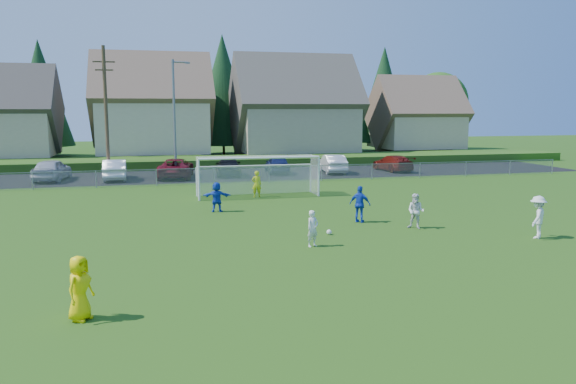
{
  "coord_description": "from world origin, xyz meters",
  "views": [
    {
      "loc": [
        -6.29,
        -17.76,
        5.35
      ],
      "look_at": [
        0.0,
        8.0,
        1.4
      ],
      "focal_mm": 35.0,
      "sensor_mm": 36.0,
      "label": 1
    }
  ],
  "objects_px": {
    "referee": "(80,288)",
    "car_a": "(52,170)",
    "car_c": "(176,168)",
    "car_f": "(333,164)",
    "player_white_a": "(313,229)",
    "car_d": "(228,167)",
    "player_white_c": "(538,217)",
    "car_e": "(277,164)",
    "car_g": "(393,163)",
    "goalkeeper": "(257,184)",
    "player_blue_a": "(360,204)",
    "player_blue_b": "(217,197)",
    "soccer_ball": "(329,232)",
    "player_white_b": "(416,211)",
    "car_b": "(115,170)",
    "soccer_goal": "(257,170)"
  },
  "relations": [
    {
      "from": "soccer_goal",
      "to": "car_e",
      "type": "bearing_deg",
      "value": 71.49
    },
    {
      "from": "car_g",
      "to": "car_d",
      "type": "bearing_deg",
      "value": -5.33
    },
    {
      "from": "goalkeeper",
      "to": "car_c",
      "type": "bearing_deg",
      "value": -66.4
    },
    {
      "from": "car_g",
      "to": "car_b",
      "type": "bearing_deg",
      "value": -3.54
    },
    {
      "from": "referee",
      "to": "player_blue_b",
      "type": "height_order",
      "value": "referee"
    },
    {
      "from": "car_c",
      "to": "car_f",
      "type": "xyz_separation_m",
      "value": [
        12.99,
        0.4,
        0.01
      ]
    },
    {
      "from": "player_white_c",
      "to": "soccer_goal",
      "type": "distance_m",
      "value": 16.83
    },
    {
      "from": "player_white_a",
      "to": "car_g",
      "type": "xyz_separation_m",
      "value": [
        14.21,
        24.14,
        -0.03
      ]
    },
    {
      "from": "car_c",
      "to": "soccer_ball",
      "type": "bearing_deg",
      "value": 111.56
    },
    {
      "from": "player_white_a",
      "to": "player_white_c",
      "type": "bearing_deg",
      "value": -30.48
    },
    {
      "from": "car_c",
      "to": "car_g",
      "type": "bearing_deg",
      "value": -171.21
    },
    {
      "from": "car_f",
      "to": "soccer_goal",
      "type": "relative_size",
      "value": 0.63
    },
    {
      "from": "car_e",
      "to": "player_white_a",
      "type": "bearing_deg",
      "value": 86.05
    },
    {
      "from": "goalkeeper",
      "to": "car_e",
      "type": "height_order",
      "value": "goalkeeper"
    },
    {
      "from": "player_white_c",
      "to": "car_b",
      "type": "distance_m",
      "value": 30.41
    },
    {
      "from": "player_white_a",
      "to": "player_white_b",
      "type": "xyz_separation_m",
      "value": [
        5.42,
        2.08,
        0.08
      ]
    },
    {
      "from": "soccer_ball",
      "to": "car_a",
      "type": "height_order",
      "value": "car_a"
    },
    {
      "from": "player_blue_a",
      "to": "player_blue_b",
      "type": "bearing_deg",
      "value": 3.52
    },
    {
      "from": "car_d",
      "to": "player_white_a",
      "type": "bearing_deg",
      "value": 95.7
    },
    {
      "from": "car_a",
      "to": "car_g",
      "type": "distance_m",
      "value": 27.52
    },
    {
      "from": "player_white_b",
      "to": "goalkeeper",
      "type": "distance_m",
      "value": 11.84
    },
    {
      "from": "soccer_ball",
      "to": "car_e",
      "type": "bearing_deg",
      "value": 82.87
    },
    {
      "from": "goalkeeper",
      "to": "car_d",
      "type": "bearing_deg",
      "value": -87.03
    },
    {
      "from": "player_white_a",
      "to": "soccer_goal",
      "type": "height_order",
      "value": "soccer_goal"
    },
    {
      "from": "player_white_b",
      "to": "player_white_c",
      "type": "bearing_deg",
      "value": 7.84
    },
    {
      "from": "car_a",
      "to": "player_white_c",
      "type": "bearing_deg",
      "value": 139.82
    },
    {
      "from": "soccer_ball",
      "to": "player_white_c",
      "type": "xyz_separation_m",
      "value": [
        8.21,
        -2.68,
        0.78
      ]
    },
    {
      "from": "player_white_c",
      "to": "car_f",
      "type": "relative_size",
      "value": 0.38
    },
    {
      "from": "player_white_c",
      "to": "player_white_b",
      "type": "bearing_deg",
      "value": -76.15
    },
    {
      "from": "player_blue_a",
      "to": "player_blue_b",
      "type": "distance_m",
      "value": 7.65
    },
    {
      "from": "car_b",
      "to": "car_e",
      "type": "xyz_separation_m",
      "value": [
        12.88,
        1.26,
        -0.03
      ]
    },
    {
      "from": "car_f",
      "to": "car_g",
      "type": "relative_size",
      "value": 0.98
    },
    {
      "from": "goalkeeper",
      "to": "soccer_ball",
      "type": "bearing_deg",
      "value": 98.07
    },
    {
      "from": "player_white_b",
      "to": "car_c",
      "type": "xyz_separation_m",
      "value": [
        -9.64,
        21.64,
        -0.04
      ]
    },
    {
      "from": "player_blue_b",
      "to": "car_c",
      "type": "relative_size",
      "value": 0.29
    },
    {
      "from": "player_blue_a",
      "to": "car_e",
      "type": "distance_m",
      "value": 20.79
    },
    {
      "from": "player_white_a",
      "to": "car_a",
      "type": "bearing_deg",
      "value": 93.51
    },
    {
      "from": "player_white_b",
      "to": "car_d",
      "type": "relative_size",
      "value": 0.33
    },
    {
      "from": "referee",
      "to": "goalkeeper",
      "type": "xyz_separation_m",
      "value": [
        8.04,
        18.68,
        -0.03
      ]
    },
    {
      "from": "car_f",
      "to": "soccer_ball",
      "type": "bearing_deg",
      "value": 77.84
    },
    {
      "from": "referee",
      "to": "car_a",
      "type": "xyz_separation_m",
      "value": [
        -5.4,
        30.12,
        -0.02
      ]
    },
    {
      "from": "player_white_b",
      "to": "car_a",
      "type": "relative_size",
      "value": 0.33
    },
    {
      "from": "car_d",
      "to": "player_blue_b",
      "type": "bearing_deg",
      "value": 85.78
    },
    {
      "from": "player_white_c",
      "to": "car_e",
      "type": "distance_m",
      "value": 26.17
    },
    {
      "from": "soccer_ball",
      "to": "car_a",
      "type": "distance_m",
      "value": 26.63
    },
    {
      "from": "car_a",
      "to": "car_d",
      "type": "distance_m",
      "value": 13.27
    },
    {
      "from": "car_c",
      "to": "car_f",
      "type": "height_order",
      "value": "car_f"
    },
    {
      "from": "player_white_c",
      "to": "car_b",
      "type": "bearing_deg",
      "value": -93.6
    },
    {
      "from": "player_white_b",
      "to": "car_a",
      "type": "height_order",
      "value": "car_a"
    },
    {
      "from": "referee",
      "to": "player_white_b",
      "type": "bearing_deg",
      "value": -26.33
    }
  ]
}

